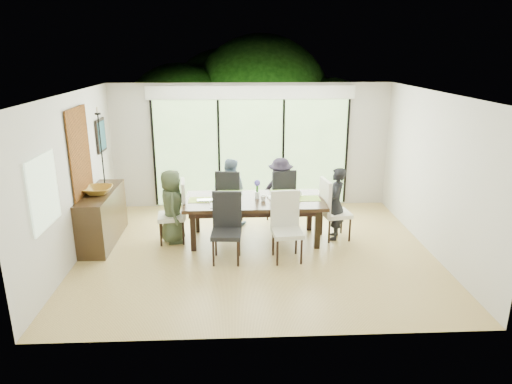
{
  "coord_description": "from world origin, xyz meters",
  "views": [
    {
      "loc": [
        -0.36,
        -7.27,
        3.35
      ],
      "look_at": [
        0.0,
        0.25,
        1.0
      ],
      "focal_mm": 32.0,
      "sensor_mm": 36.0,
      "label": 1
    }
  ],
  "objects_px": {
    "chair_right_end": "(336,209)",
    "person_right_end": "(336,204)",
    "sideboard": "(102,217)",
    "cup_b": "(263,198)",
    "vase": "(257,195)",
    "cup_a": "(216,195)",
    "person_far_left": "(230,192)",
    "table_top": "(255,201)",
    "cup_c": "(298,194)",
    "person_far_right": "(280,191)",
    "bowl": "(98,190)",
    "chair_far_right": "(280,195)",
    "chair_far_left": "(230,196)",
    "chair_near_left": "(226,229)",
    "laptop": "(207,201)",
    "person_left_end": "(172,206)",
    "chair_left_end": "(171,212)",
    "chair_near_right": "(287,228)"
  },
  "relations": [
    {
      "from": "person_far_left",
      "to": "cup_c",
      "type": "bearing_deg",
      "value": 162.43
    },
    {
      "from": "table_top",
      "to": "person_left_end",
      "type": "distance_m",
      "value": 1.48
    },
    {
      "from": "chair_right_end",
      "to": "cup_a",
      "type": "distance_m",
      "value": 2.22
    },
    {
      "from": "table_top",
      "to": "chair_left_end",
      "type": "bearing_deg",
      "value": -180.0
    },
    {
      "from": "chair_far_left",
      "to": "chair_near_left",
      "type": "height_order",
      "value": "same"
    },
    {
      "from": "table_top",
      "to": "chair_near_right",
      "type": "xyz_separation_m",
      "value": [
        0.5,
        -0.87,
        -0.18
      ]
    },
    {
      "from": "vase",
      "to": "cup_c",
      "type": "distance_m",
      "value": 0.75
    },
    {
      "from": "laptop",
      "to": "person_far_left",
      "type": "bearing_deg",
      "value": 60.91
    },
    {
      "from": "chair_far_left",
      "to": "chair_left_end",
      "type": "bearing_deg",
      "value": 49.45
    },
    {
      "from": "table_top",
      "to": "vase",
      "type": "bearing_deg",
      "value": 45.0
    },
    {
      "from": "person_far_left",
      "to": "cup_a",
      "type": "xyz_separation_m",
      "value": [
        -0.25,
        -0.68,
        0.16
      ]
    },
    {
      "from": "table_top",
      "to": "sideboard",
      "type": "relative_size",
      "value": 1.49
    },
    {
      "from": "cup_a",
      "to": "bowl",
      "type": "distance_m",
      "value": 2.06
    },
    {
      "from": "vase",
      "to": "sideboard",
      "type": "relative_size",
      "value": 0.07
    },
    {
      "from": "cup_c",
      "to": "chair_far_right",
      "type": "bearing_deg",
      "value": 108.43
    },
    {
      "from": "chair_far_right",
      "to": "person_far_left",
      "type": "relative_size",
      "value": 0.85
    },
    {
      "from": "chair_right_end",
      "to": "cup_c",
      "type": "xyz_separation_m",
      "value": [
        -0.7,
        0.1,
        0.26
      ]
    },
    {
      "from": "person_right_end",
      "to": "sideboard",
      "type": "bearing_deg",
      "value": -75.92
    },
    {
      "from": "chair_right_end",
      "to": "sideboard",
      "type": "height_order",
      "value": "chair_right_end"
    },
    {
      "from": "chair_right_end",
      "to": "bowl",
      "type": "xyz_separation_m",
      "value": [
        -4.25,
        -0.04,
        0.43
      ]
    },
    {
      "from": "chair_right_end",
      "to": "vase",
      "type": "bearing_deg",
      "value": 78.8
    },
    {
      "from": "bowl",
      "to": "table_top",
      "type": "bearing_deg",
      "value": 0.86
    },
    {
      "from": "chair_near_left",
      "to": "laptop",
      "type": "bearing_deg",
      "value": 118.03
    },
    {
      "from": "bowl",
      "to": "sideboard",
      "type": "bearing_deg",
      "value": 90.0
    },
    {
      "from": "chair_left_end",
      "to": "bowl",
      "type": "bearing_deg",
      "value": -94.39
    },
    {
      "from": "chair_far_right",
      "to": "person_far_left",
      "type": "distance_m",
      "value": 1.01
    },
    {
      "from": "chair_right_end",
      "to": "person_far_right",
      "type": "bearing_deg",
      "value": 39.63
    },
    {
      "from": "chair_near_left",
      "to": "chair_near_right",
      "type": "xyz_separation_m",
      "value": [
        1.0,
        0.0,
        0.0
      ]
    },
    {
      "from": "vase",
      "to": "sideboard",
      "type": "distance_m",
      "value": 2.82
    },
    {
      "from": "chair_left_end",
      "to": "person_left_end",
      "type": "relative_size",
      "value": 0.85
    },
    {
      "from": "chair_far_left",
      "to": "person_right_end",
      "type": "relative_size",
      "value": 0.85
    },
    {
      "from": "cup_c",
      "to": "person_right_end",
      "type": "bearing_deg",
      "value": -8.37
    },
    {
      "from": "laptop",
      "to": "sideboard",
      "type": "distance_m",
      "value": 1.93
    },
    {
      "from": "chair_left_end",
      "to": "chair_near_left",
      "type": "relative_size",
      "value": 1.0
    },
    {
      "from": "cup_a",
      "to": "person_far_left",
      "type": "bearing_deg",
      "value": 69.81
    },
    {
      "from": "person_right_end",
      "to": "person_far_left",
      "type": "relative_size",
      "value": 1.0
    },
    {
      "from": "chair_far_right",
      "to": "bowl",
      "type": "bearing_deg",
      "value": 2.18
    },
    {
      "from": "sideboard",
      "to": "cup_b",
      "type": "bearing_deg",
      "value": -3.14
    },
    {
      "from": "chair_near_right",
      "to": "person_left_end",
      "type": "bearing_deg",
      "value": 151.15
    },
    {
      "from": "chair_near_right",
      "to": "cup_b",
      "type": "bearing_deg",
      "value": 109.31
    },
    {
      "from": "person_far_right",
      "to": "laptop",
      "type": "relative_size",
      "value": 3.91
    },
    {
      "from": "chair_right_end",
      "to": "person_right_end",
      "type": "height_order",
      "value": "person_right_end"
    },
    {
      "from": "person_right_end",
      "to": "vase",
      "type": "height_order",
      "value": "person_right_end"
    },
    {
      "from": "table_top",
      "to": "cup_c",
      "type": "relative_size",
      "value": 19.35
    },
    {
      "from": "table_top",
      "to": "cup_b",
      "type": "height_order",
      "value": "cup_b"
    },
    {
      "from": "chair_far_right",
      "to": "cup_b",
      "type": "relative_size",
      "value": 11.0
    },
    {
      "from": "chair_far_left",
      "to": "chair_far_right",
      "type": "relative_size",
      "value": 1.0
    },
    {
      "from": "chair_far_left",
      "to": "person_right_end",
      "type": "distance_m",
      "value": 2.11
    },
    {
      "from": "person_far_left",
      "to": "cup_b",
      "type": "relative_size",
      "value": 12.9
    },
    {
      "from": "chair_left_end",
      "to": "sideboard",
      "type": "xyz_separation_m",
      "value": [
        -1.25,
        0.06,
        -0.1
      ]
    }
  ]
}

